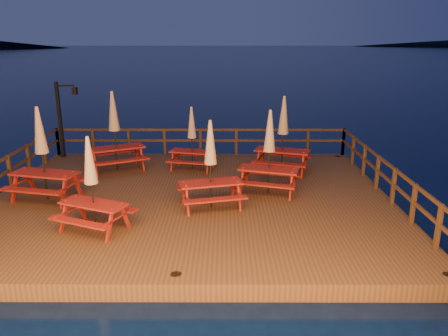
% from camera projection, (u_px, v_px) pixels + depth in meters
% --- Properties ---
extents(ground, '(500.00, 500.00, 0.00)m').
position_uv_depth(ground, '(192.00, 208.00, 13.48)').
color(ground, black).
rests_on(ground, ground).
extents(deck, '(12.00, 10.00, 0.40)m').
position_uv_depth(deck, '(192.00, 202.00, 13.42)').
color(deck, '#4B3418').
rests_on(deck, ground).
extents(deck_piles, '(11.44, 9.44, 1.40)m').
position_uv_depth(deck_piles, '(193.00, 217.00, 13.56)').
color(deck_piles, '#3B2312').
rests_on(deck_piles, ground).
extents(railing, '(11.80, 9.75, 1.10)m').
position_uv_depth(railing, '(195.00, 156.00, 14.84)').
color(railing, '#3B2312').
rests_on(railing, deck).
extents(lamp_post, '(0.85, 0.18, 3.00)m').
position_uv_depth(lamp_post, '(63.00, 113.00, 17.21)').
color(lamp_post, black).
rests_on(lamp_post, deck).
extents(picnic_table_0, '(2.27, 2.01, 2.79)m').
position_uv_depth(picnic_table_0, '(42.00, 152.00, 12.67)').
color(picnic_table_0, maroon).
rests_on(picnic_table_0, deck).
extents(picnic_table_1, '(1.87, 1.66, 2.30)m').
position_uv_depth(picnic_table_1, '(192.00, 137.00, 15.71)').
color(picnic_table_1, maroon).
rests_on(picnic_table_1, deck).
extents(picnic_table_2, '(2.07, 1.84, 2.52)m').
position_uv_depth(picnic_table_2, '(211.00, 163.00, 12.10)').
color(picnic_table_2, maroon).
rests_on(picnic_table_2, deck).
extents(picnic_table_3, '(2.17, 1.95, 2.60)m').
position_uv_depth(picnic_table_3, '(269.00, 151.00, 13.26)').
color(picnic_table_3, maroon).
rests_on(picnic_table_3, deck).
extents(picnic_table_4, '(2.53, 2.37, 2.86)m').
position_uv_depth(picnic_table_4, '(114.00, 130.00, 15.52)').
color(picnic_table_4, maroon).
rests_on(picnic_table_4, deck).
extents(picnic_table_5, '(2.09, 1.93, 2.41)m').
position_uv_depth(picnic_table_5, '(91.00, 183.00, 10.67)').
color(picnic_table_5, maroon).
rests_on(picnic_table_5, deck).
extents(picnic_table_6, '(2.30, 2.08, 2.73)m').
position_uv_depth(picnic_table_6, '(283.00, 133.00, 15.32)').
color(picnic_table_6, maroon).
rests_on(picnic_table_6, deck).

